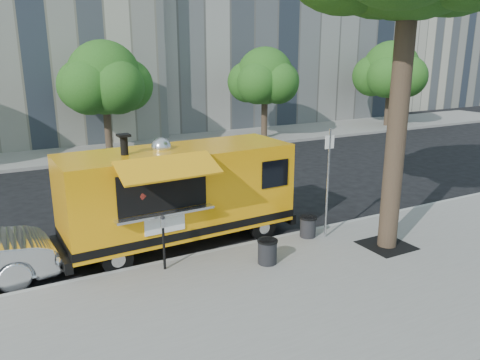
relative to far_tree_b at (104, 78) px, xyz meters
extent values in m
plane|color=black|center=(1.00, -12.70, -3.83)|extent=(120.00, 120.00, 0.00)
cube|color=gray|center=(1.00, -16.70, -3.76)|extent=(60.00, 6.00, 0.15)
cube|color=#999993|center=(1.00, -13.63, -3.76)|extent=(60.00, 0.14, 0.16)
cube|color=gray|center=(1.00, 0.80, -3.76)|extent=(60.00, 5.00, 0.15)
cube|color=beige|center=(31.00, 11.30, 4.17)|extent=(16.00, 12.00, 16.00)
cylinder|color=#33261C|center=(3.60, -15.50, -0.43)|extent=(0.48, 0.48, 6.50)
cube|color=black|center=(3.60, -15.50, -3.68)|extent=(1.20, 1.20, 0.02)
cylinder|color=#33261C|center=(0.00, 0.00, -2.38)|extent=(0.36, 0.36, 2.60)
sphere|color=#205115|center=(0.00, 0.00, 0.02)|extent=(3.60, 3.60, 3.60)
cylinder|color=#33261C|center=(9.00, -0.30, -2.38)|extent=(0.36, 0.36, 2.60)
sphere|color=#205115|center=(9.00, -0.30, -0.09)|extent=(3.24, 3.24, 3.24)
cylinder|color=#33261C|center=(19.00, -0.10, -2.38)|extent=(0.36, 0.36, 2.60)
sphere|color=#205115|center=(19.00, -0.10, 0.07)|extent=(3.78, 3.78, 3.78)
cylinder|color=silver|center=(2.55, -14.25, -2.18)|extent=(0.06, 0.06, 3.00)
cube|color=white|center=(2.55, -14.25, -1.03)|extent=(0.28, 0.02, 0.35)
cylinder|color=black|center=(-2.00, -14.05, -3.16)|extent=(0.06, 0.06, 1.05)
cube|color=silver|center=(-2.00, -14.05, -2.53)|extent=(0.10, 0.08, 0.22)
sphere|color=black|center=(-2.00, -14.05, -2.40)|extent=(0.11, 0.11, 0.11)
cube|color=#FFA50D|center=(-1.00, -12.50, -2.28)|extent=(6.11, 2.29, 2.18)
cube|color=black|center=(-1.00, -12.50, -3.16)|extent=(6.13, 2.31, 0.20)
cube|color=black|center=(2.09, -12.37, -3.42)|extent=(0.26, 1.94, 0.28)
cube|color=black|center=(-4.09, -12.63, -3.42)|extent=(0.26, 1.94, 0.28)
cube|color=black|center=(2.03, -12.37, -1.93)|extent=(0.12, 1.63, 0.88)
cylinder|color=black|center=(1.12, -13.27, -3.46)|extent=(0.75, 0.29, 0.74)
cylinder|color=black|center=(1.05, -11.56, -3.46)|extent=(0.75, 0.29, 0.74)
cylinder|color=black|center=(-2.96, -13.43, -3.46)|extent=(0.75, 0.29, 0.74)
cylinder|color=black|center=(-3.03, -11.73, -3.46)|extent=(0.75, 0.29, 0.74)
cube|color=black|center=(-1.79, -13.49, -1.93)|extent=(2.23, 0.27, 0.97)
cube|color=silver|center=(-1.79, -13.65, -2.46)|extent=(2.44, 0.45, 0.06)
cube|color=#FFA50D|center=(-1.77, -13.98, -1.27)|extent=(2.36, 0.97, 0.39)
cube|color=white|center=(-1.79, -13.57, -2.74)|extent=(1.02, 0.08, 0.46)
cylinder|color=black|center=(-2.39, -12.56, -0.96)|extent=(0.19, 0.19, 0.51)
sphere|color=silver|center=(-1.38, -12.33, -1.14)|extent=(0.52, 0.52, 0.52)
sphere|color=maroon|center=(-2.32, -13.23, -1.98)|extent=(0.78, 0.78, 0.78)
cylinder|color=#FF590C|center=(-2.31, -13.45, -2.11)|extent=(0.32, 0.12, 0.32)
cylinder|color=black|center=(0.29, -14.91, -3.38)|extent=(0.46, 0.46, 0.60)
cylinder|color=black|center=(0.29, -14.91, -3.11)|extent=(0.50, 0.50, 0.04)
cylinder|color=black|center=(2.15, -14.00, -3.40)|extent=(0.44, 0.44, 0.57)
cylinder|color=black|center=(2.15, -14.00, -3.13)|extent=(0.48, 0.48, 0.04)
camera|label=1|loc=(-5.18, -23.71, 1.24)|focal=35.00mm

